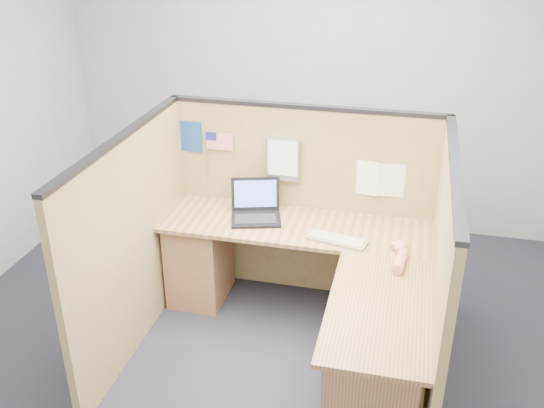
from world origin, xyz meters
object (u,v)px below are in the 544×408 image
(l_desk, at_px, (309,297))
(keyboard, at_px, (337,240))
(laptop, at_px, (258,208))
(mouse, at_px, (399,248))

(l_desk, distance_m, keyboard, 0.44)
(laptop, distance_m, keyboard, 0.67)
(l_desk, bearing_deg, keyboard, 56.59)
(laptop, bearing_deg, mouse, -30.64)
(l_desk, height_order, laptop, laptop)
(laptop, bearing_deg, keyboard, -37.67)
(l_desk, height_order, keyboard, keyboard)
(l_desk, distance_m, mouse, 0.70)
(l_desk, bearing_deg, mouse, 18.57)
(keyboard, xyz_separation_m, mouse, (0.42, -0.03, 0.01))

